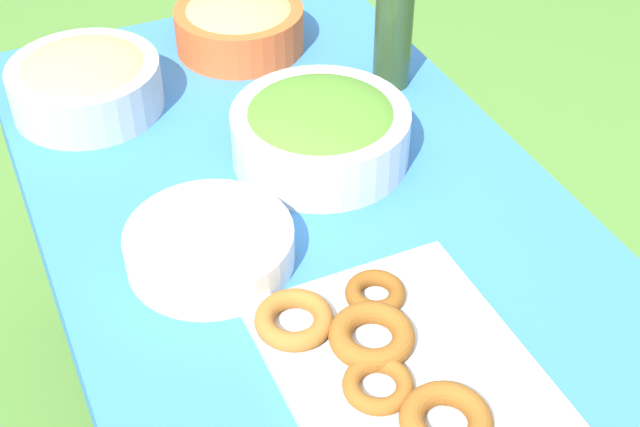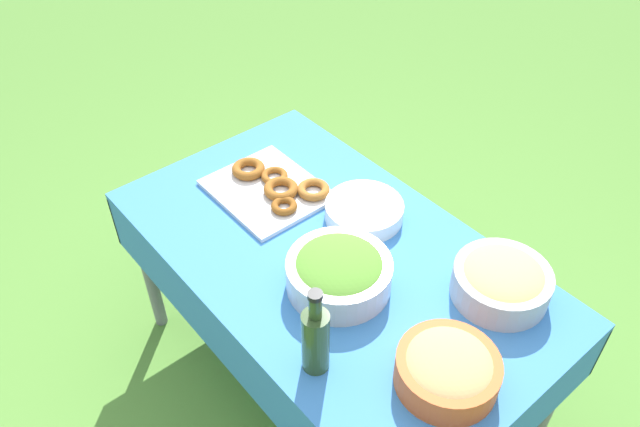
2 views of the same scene
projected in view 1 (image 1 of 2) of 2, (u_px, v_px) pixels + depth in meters
picnic_table at (307, 247)px, 1.57m from camera, size 1.48×0.86×0.71m
salad_bowl at (320, 130)px, 1.57m from camera, size 0.32×0.32×0.12m
pasta_bowl at (85, 81)px, 1.70m from camera, size 0.29×0.29×0.12m
donut_platter at (390, 361)px, 1.23m from camera, size 0.40×0.35×0.05m
plate_stack at (210, 246)px, 1.39m from camera, size 0.26×0.26×0.06m
olive_oil_bottle at (393, 32)px, 1.73m from camera, size 0.07×0.07×0.29m
bread_bowl at (239, 23)px, 1.88m from camera, size 0.27×0.27×0.11m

